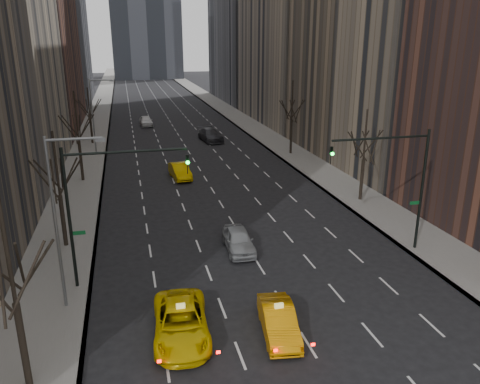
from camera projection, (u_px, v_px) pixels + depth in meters
sidewalk_left at (97, 122)px, 79.74m from camera, size 4.50×320.00×0.15m
sidewalk_right at (236, 117)px, 85.30m from camera, size 4.50×320.00×0.15m
tree_lw_a at (16, 305)px, 17.69m from camera, size 3.36×3.50×8.28m
tree_lw_b at (60, 195)px, 30.66m from camera, size 3.36×3.50×7.82m
tree_lw_c at (79, 141)px, 45.34m from camera, size 3.36×3.50×8.74m
tree_lw_d at (90, 118)px, 62.10m from camera, size 3.36×3.50×7.36m
tree_rw_b at (363, 159)px, 39.80m from camera, size 3.36×3.50×7.82m
tree_rw_c at (292, 122)px, 56.32m from camera, size 3.36×3.50×8.74m
traffic_mast_left at (100, 194)px, 25.23m from camera, size 6.69×0.39×8.00m
traffic_mast_right at (401, 172)px, 29.36m from camera, size 6.69×0.39×8.00m
streetlight_near at (61, 207)px, 22.95m from camera, size 2.83×0.22×9.00m
streetlight_far at (95, 109)px, 55.26m from camera, size 2.83×0.22×9.00m
taxi_suv at (181, 322)px, 21.99m from camera, size 2.94×5.68×1.53m
taxi_sedan at (279, 321)px, 22.20m from camera, size 2.07×4.49×1.43m
silver_sedan_ahead at (239, 240)px, 31.08m from camera, size 1.95×4.46×1.50m
far_taxi at (180, 171)px, 47.35m from camera, size 2.05×4.77×1.53m
far_suv_grey at (210, 135)px, 64.79m from camera, size 3.16×6.19×1.72m
far_car_white at (146, 121)px, 76.29m from camera, size 2.19×4.85×1.62m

